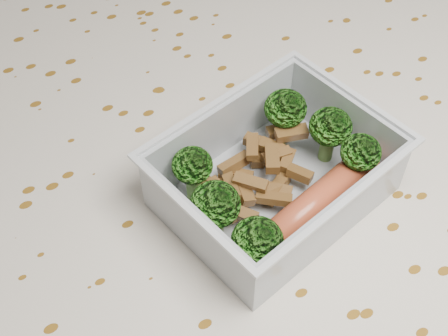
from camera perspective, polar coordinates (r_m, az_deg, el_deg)
dining_table at (r=0.54m, az=1.30°, el=-7.87°), size 1.40×0.90×0.75m
tablecloth at (r=0.50m, az=1.40°, el=-4.84°), size 1.46×0.96×0.19m
lunch_container at (r=0.45m, az=4.65°, el=-1.14°), size 0.18×0.16×0.06m
broccoli_florets at (r=0.44m, az=4.47°, el=-0.09°), size 0.14×0.12×0.05m
meat_pile at (r=0.46m, az=2.82°, el=-0.39°), size 0.10×0.08×0.03m
sausage at (r=0.44m, az=8.17°, el=-3.34°), size 0.13×0.05×0.02m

